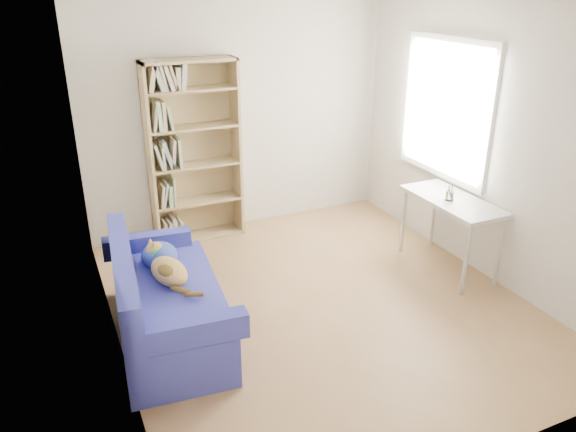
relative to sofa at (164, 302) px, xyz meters
The scene contains 6 objects.
ground 1.41m from the sofa, ahead, with size 4.00×4.00×0.00m, color olive.
room_shell 1.98m from the sofa, ahead, with size 3.54×4.04×2.62m.
sofa is the anchor object (origin of this frame).
bookshelf 2.01m from the sofa, 65.81° to the left, with size 0.99×0.31×1.97m.
desk 2.88m from the sofa, ahead, with size 0.49×1.08×0.75m.
pen_cup 2.85m from the sofa, ahead, with size 0.08×0.08×0.16m.
Camera 1 is at (-2.06, -3.89, 2.73)m, focal length 35.00 mm.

